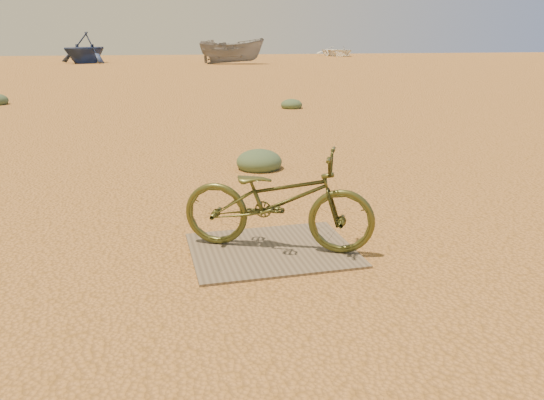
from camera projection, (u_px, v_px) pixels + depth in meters
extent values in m
plane|color=#BC7F40|center=(324.00, 251.00, 4.63)|extent=(120.00, 120.00, 0.00)
cube|color=#6E6049|center=(272.00, 250.00, 4.63)|extent=(1.40, 1.12, 0.02)
imported|color=#44481E|center=(278.00, 200.00, 4.53)|extent=(1.75, 1.22, 0.87)
imported|color=navy|center=(84.00, 47.00, 39.77)|extent=(5.59, 5.72, 2.29)
imported|color=slate|center=(232.00, 51.00, 38.59)|extent=(4.99, 2.80, 1.82)
imported|color=white|center=(338.00, 51.00, 56.16)|extent=(4.15, 5.41, 1.04)
ellipsoid|color=#4A5F40|center=(259.00, 169.00, 7.58)|extent=(0.65, 0.65, 0.36)
ellipsoid|color=#4A5F40|center=(291.00, 108.00, 14.17)|extent=(0.57, 0.57, 0.32)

